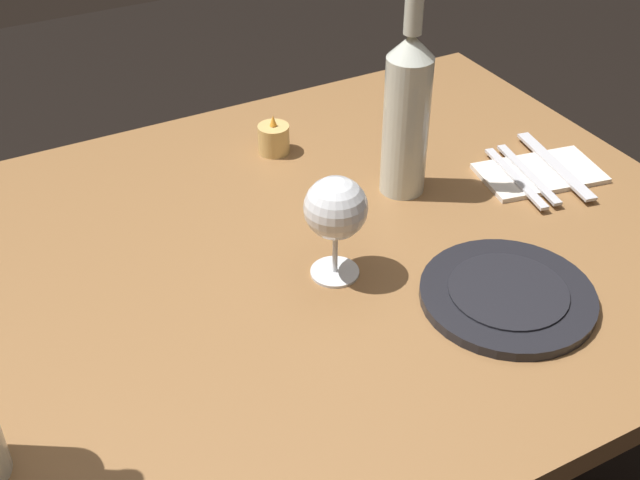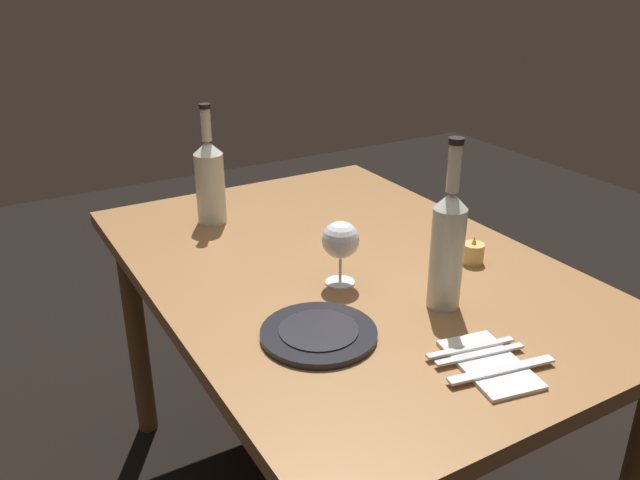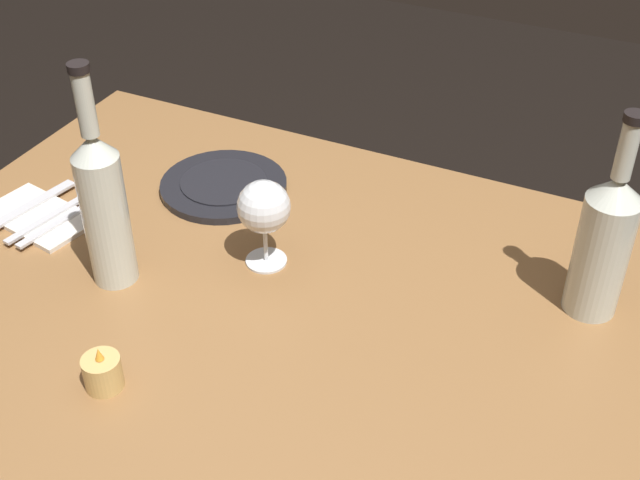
% 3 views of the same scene
% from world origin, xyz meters
% --- Properties ---
extents(dining_table, '(1.30, 0.90, 0.74)m').
position_xyz_m(dining_table, '(0.00, 0.00, 0.65)').
color(dining_table, olive).
rests_on(dining_table, ground).
extents(wine_glass_left, '(0.08, 0.08, 0.15)m').
position_xyz_m(wine_glass_left, '(0.07, -0.06, 0.84)').
color(wine_glass_left, white).
rests_on(wine_glass_left, dining_table).
extents(wine_bottle_second, '(0.07, 0.07, 0.36)m').
position_xyz_m(wine_bottle_second, '(0.27, 0.07, 0.88)').
color(wine_bottle_second, silver).
rests_on(wine_bottle_second, dining_table).
extents(votive_candle, '(0.05, 0.05, 0.07)m').
position_xyz_m(votive_candle, '(0.14, 0.27, 0.76)').
color(votive_candle, '#DBB266').
rests_on(votive_candle, dining_table).
extents(dinner_plate, '(0.23, 0.23, 0.02)m').
position_xyz_m(dinner_plate, '(0.24, -0.22, 0.75)').
color(dinner_plate, black).
rests_on(dinner_plate, dining_table).
extents(folded_napkin, '(0.21, 0.14, 0.01)m').
position_xyz_m(folded_napkin, '(0.48, 0.00, 0.74)').
color(folded_napkin, silver).
rests_on(folded_napkin, dining_table).
extents(fork_inner, '(0.05, 0.18, 0.00)m').
position_xyz_m(fork_inner, '(0.46, 0.00, 0.75)').
color(fork_inner, silver).
rests_on(fork_inner, folded_napkin).
extents(fork_outer, '(0.05, 0.18, 0.00)m').
position_xyz_m(fork_outer, '(0.43, 0.00, 0.75)').
color(fork_outer, silver).
rests_on(fork_outer, folded_napkin).
extents(table_knife, '(0.06, 0.21, 0.00)m').
position_xyz_m(table_knife, '(0.51, 0.00, 0.75)').
color(table_knife, silver).
rests_on(table_knife, folded_napkin).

